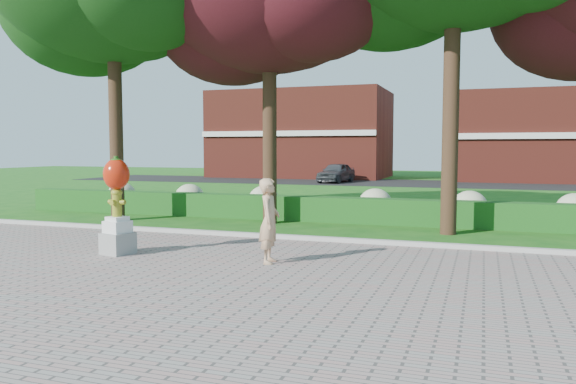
{
  "coord_description": "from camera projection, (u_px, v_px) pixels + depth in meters",
  "views": [
    {
      "loc": [
        4.39,
        -10.54,
        2.38
      ],
      "look_at": [
        0.36,
        1.0,
        1.43
      ],
      "focal_mm": 35.0,
      "sensor_mm": 36.0,
      "label": 1
    }
  ],
  "objects": [
    {
      "name": "ground",
      "position": [
        256.0,
        264.0,
        11.55
      ],
      "size": [
        100.0,
        100.0,
        0.0
      ],
      "primitive_type": "plane",
      "color": "#155515",
      "rests_on": "ground"
    },
    {
      "name": "walkway",
      "position": [
        145.0,
        319.0,
        7.79
      ],
      "size": [
        40.0,
        14.0,
        0.04
      ],
      "primitive_type": "cube",
      "color": "gray",
      "rests_on": "ground"
    },
    {
      "name": "curb",
      "position": [
        301.0,
        238.0,
        14.37
      ],
      "size": [
        40.0,
        0.18,
        0.15
      ],
      "primitive_type": "cube",
      "color": "#ADADA5",
      "rests_on": "ground"
    },
    {
      "name": "lawn_hedge",
      "position": [
        339.0,
        210.0,
        18.11
      ],
      "size": [
        24.0,
        0.7,
        0.8
      ],
      "primitive_type": "cube",
      "color": "#174A15",
      "rests_on": "ground"
    },
    {
      "name": "hydrangea_row",
      "position": [
        363.0,
        203.0,
        18.85
      ],
      "size": [
        20.1,
        1.1,
        0.99
      ],
      "color": "beige",
      "rests_on": "ground"
    },
    {
      "name": "street",
      "position": [
        415.0,
        183.0,
        37.9
      ],
      "size": [
        50.0,
        8.0,
        0.02
      ],
      "primitive_type": "cube",
      "color": "black",
      "rests_on": "ground"
    },
    {
      "name": "building_left",
      "position": [
        301.0,
        135.0,
        46.57
      ],
      "size": [
        14.0,
        8.0,
        7.0
      ],
      "primitive_type": "cube",
      "color": "maroon",
      "rests_on": "ground"
    },
    {
      "name": "building_right",
      "position": [
        537.0,
        137.0,
        40.67
      ],
      "size": [
        12.0,
        8.0,
        6.4
      ],
      "primitive_type": "cube",
      "color": "maroon",
      "rests_on": "ground"
    },
    {
      "name": "hydrant_sculpture",
      "position": [
        117.0,
        202.0,
        12.38
      ],
      "size": [
        0.71,
        0.71,
        2.17
      ],
      "rotation": [
        0.0,
        0.0,
        -0.25
      ],
      "color": "gray",
      "rests_on": "walkway"
    },
    {
      "name": "woman",
      "position": [
        269.0,
        221.0,
        11.41
      ],
      "size": [
        0.53,
        0.7,
        1.74
      ],
      "primitive_type": "imported",
      "rotation": [
        0.0,
        0.0,
        1.77
      ],
      "color": "tan",
      "rests_on": "walkway"
    },
    {
      "name": "parked_car",
      "position": [
        336.0,
        172.0,
        38.83
      ],
      "size": [
        2.15,
        4.19,
        1.36
      ],
      "primitive_type": "imported",
      "rotation": [
        0.0,
        0.0,
        -0.14
      ],
      "color": "#3D4044",
      "rests_on": "street"
    }
  ]
}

